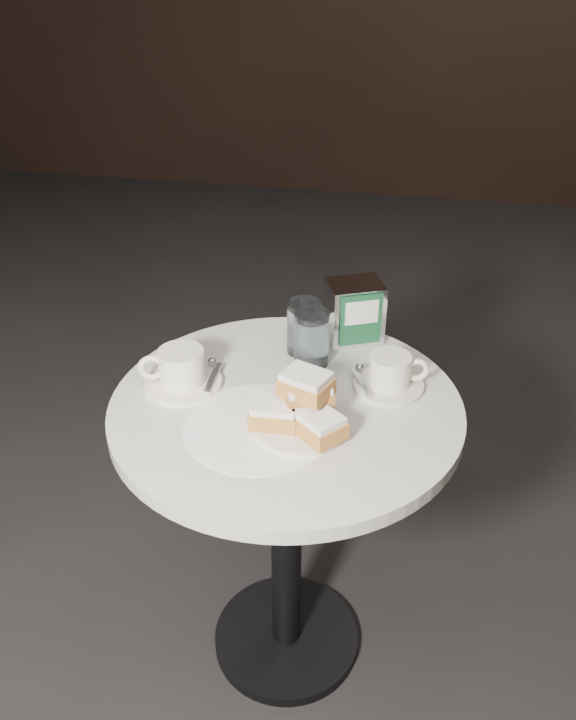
% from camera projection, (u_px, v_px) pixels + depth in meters
% --- Properties ---
extents(ground, '(7.00, 7.00, 0.00)m').
position_uv_depth(ground, '(286.00, 640.00, 1.78)').
color(ground, black).
rests_on(ground, ground).
extents(cafe_table, '(0.70, 0.70, 0.74)m').
position_uv_depth(cafe_table, '(286.00, 477.00, 1.49)').
color(cafe_table, black).
rests_on(cafe_table, ground).
extents(sugar_spill, '(0.36, 0.36, 0.00)m').
position_uv_depth(sugar_spill, '(259.00, 427.00, 1.32)').
color(sugar_spill, white).
rests_on(sugar_spill, cafe_table).
extents(beignet_plate, '(0.22, 0.22, 0.11)m').
position_uv_depth(beignet_plate, '(301.00, 410.00, 1.29)').
color(beignet_plate, silver).
rests_on(beignet_plate, cafe_table).
extents(coffee_cup_left, '(0.20, 0.20, 0.08)m').
position_uv_depth(coffee_cup_left, '(181.00, 371.00, 1.42)').
color(coffee_cup_left, white).
rests_on(coffee_cup_left, cafe_table).
extents(coffee_cup_right, '(0.17, 0.17, 0.07)m').
position_uv_depth(coffee_cup_right, '(390.00, 374.00, 1.41)').
color(coffee_cup_right, beige).
rests_on(coffee_cup_right, cafe_table).
extents(water_glass_left, '(0.08, 0.08, 0.12)m').
position_uv_depth(water_glass_left, '(304.00, 328.00, 1.52)').
color(water_glass_left, white).
rests_on(water_glass_left, cafe_table).
extents(water_glass_right, '(0.10, 0.10, 0.12)m').
position_uv_depth(water_glass_right, '(311.00, 339.00, 1.48)').
color(water_glass_right, white).
rests_on(water_glass_right, cafe_table).
extents(napkin_dispenser, '(0.15, 0.13, 0.14)m').
position_uv_depth(napkin_dispenser, '(354.00, 312.00, 1.56)').
color(napkin_dispenser, white).
rests_on(napkin_dispenser, cafe_table).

